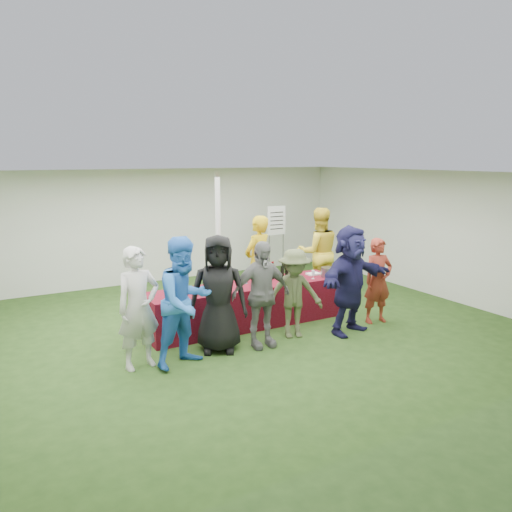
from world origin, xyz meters
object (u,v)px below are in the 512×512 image
customer_5 (350,280)px  customer_4 (294,294)px  customer_6 (378,281)px  staff_pourer (258,262)px  serving_table (246,305)px  staff_back (318,252)px  customer_3 (261,295)px  wine_list_sign (276,226)px  customer_2 (218,294)px  dump_bucket (328,272)px  customer_0 (139,308)px  customer_1 (185,302)px

customer_5 → customer_4: bearing=148.9°
customer_4 → customer_6: (1.75, -0.10, 0.03)m
staff_pourer → customer_4: staff_pourer is taller
serving_table → staff_back: size_ratio=1.87×
customer_3 → wine_list_sign: bearing=58.1°
customer_2 → customer_5: bearing=17.7°
dump_bucket → customer_0: size_ratio=0.15×
wine_list_sign → customer_5: (-0.94, -3.92, -0.38)m
customer_2 → customer_6: customer_2 is taller
serving_table → customer_3: 1.14m
dump_bucket → customer_5: 1.00m
customer_2 → customer_4: bearing=23.5°
customer_4 → dump_bucket: bearing=45.8°
staff_pourer → serving_table: bearing=27.2°
staff_pourer → wine_list_sign: bearing=-152.2°
wine_list_sign → customer_2: (-3.24, -3.57, -0.40)m
wine_list_sign → customer_2: bearing=-132.2°
wine_list_sign → staff_back: size_ratio=0.94×
customer_2 → customer_3: bearing=12.5°
staff_back → wine_list_sign: bearing=-72.1°
customer_5 → wine_list_sign: bearing=61.9°
customer_1 → customer_0: bearing=142.9°
dump_bucket → customer_4: 1.39m
staff_back → customer_6: 1.97m
customer_3 → customer_5: (1.63, -0.19, 0.08)m
dump_bucket → customer_4: size_ratio=0.17×
customer_1 → wine_list_sign: bearing=27.5°
customer_2 → staff_back: bearing=55.5°
customer_2 → customer_6: bearing=23.3°
customer_3 → customer_5: customer_5 is taller
dump_bucket → staff_pourer: staff_pourer is taller
customer_4 → customer_5: customer_5 is taller
serving_table → customer_1: size_ratio=1.91×
customer_3 → customer_6: bearing=2.6°
customer_1 → customer_4: bearing=-12.1°
staff_back → dump_bucket: bearing=80.2°
serving_table → customer_4: 1.06m
staff_back → customer_6: bearing=105.8°
staff_pourer → customer_0: staff_pourer is taller
dump_bucket → staff_pourer: (-0.93, 1.04, 0.09)m
customer_0 → staff_pourer: bearing=20.0°
staff_back → customer_4: bearing=64.0°
customer_2 → staff_pourer: bearing=71.7°
wine_list_sign → staff_pourer: size_ratio=0.97×
wine_list_sign → customer_1: bearing=-135.4°
staff_pourer → customer_4: bearing=58.6°
customer_0 → customer_6: size_ratio=1.13×
staff_pourer → customer_1: customer_1 is taller
staff_pourer → customer_1: (-2.26, -1.89, 0.01)m
customer_5 → customer_3: bearing=159.0°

